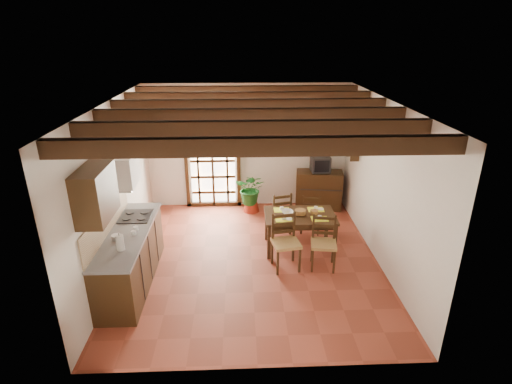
{
  "coord_description": "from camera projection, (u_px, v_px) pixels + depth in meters",
  "views": [
    {
      "loc": [
        -0.18,
        -6.2,
        3.83
      ],
      "look_at": [
        0.1,
        0.4,
        1.15
      ],
      "focal_mm": 28.0,
      "sensor_mm": 36.0,
      "label": 1
    }
  ],
  "objects": [
    {
      "name": "plant_pot",
      "position": [
        251.0,
        206.0,
        9.09
      ],
      "size": [
        0.37,
        0.37,
        0.23
      ],
      "primitive_type": "cone",
      "color": "maroon",
      "rests_on": "ground_plane"
    },
    {
      "name": "kitchen_counter",
      "position": [
        131.0,
        257.0,
        6.38
      ],
      "size": [
        0.64,
        2.25,
        1.38
      ],
      "color": "#332010",
      "rests_on": "ground_plane"
    },
    {
      "name": "french_door",
      "position": [
        212.0,
        157.0,
        8.98
      ],
      "size": [
        1.26,
        0.11,
        2.32
      ],
      "color": "white",
      "rests_on": "ground_plane"
    },
    {
      "name": "wall_shelf",
      "position": [
        353.0,
        152.0,
        8.19
      ],
      "size": [
        0.2,
        0.42,
        0.2
      ],
      "color": "#332010",
      "rests_on": "room_shell"
    },
    {
      "name": "chair_far_left",
      "position": [
        279.0,
        219.0,
        8.07
      ],
      "size": [
        0.5,
        0.48,
        0.9
      ],
      "rotation": [
        0.0,
        0.0,
        3.39
      ],
      "color": "#AA8548",
      "rests_on": "ground_plane"
    },
    {
      "name": "counter_items",
      "position": [
        128.0,
        227.0,
        6.29
      ],
      "size": [
        0.5,
        1.43,
        0.25
      ],
      "color": "black",
      "rests_on": "kitchen_counter"
    },
    {
      "name": "chair_far_right",
      "position": [
        311.0,
        220.0,
        8.1
      ],
      "size": [
        0.47,
        0.45,
        0.85
      ],
      "rotation": [
        0.0,
        0.0,
        2.9
      ],
      "color": "#AA8548",
      "rests_on": "ground_plane"
    },
    {
      "name": "pendant_lamp",
      "position": [
        303.0,
        140.0,
        6.89
      ],
      "size": [
        0.36,
        0.36,
        0.84
      ],
      "color": "black",
      "rests_on": "room_shell"
    },
    {
      "name": "crt_tv",
      "position": [
        320.0,
        164.0,
        8.91
      ],
      "size": [
        0.42,
        0.39,
        0.35
      ],
      "rotation": [
        0.0,
        0.0,
        0.02
      ],
      "color": "black",
      "rests_on": "sideboard"
    },
    {
      "name": "range_hood",
      "position": [
        124.0,
        171.0,
        6.42
      ],
      "size": [
        0.38,
        0.6,
        0.54
      ],
      "color": "white",
      "rests_on": "room_shell"
    },
    {
      "name": "framed_picture",
      "position": [
        359.0,
        126.0,
        7.99
      ],
      "size": [
        0.03,
        0.32,
        0.32
      ],
      "color": "brown",
      "rests_on": "room_shell"
    },
    {
      "name": "table_bowl",
      "position": [
        287.0,
        212.0,
        7.34
      ],
      "size": [
        0.25,
        0.25,
        0.05
      ],
      "primitive_type": "imported",
      "rotation": [
        0.0,
        0.0,
        0.17
      ],
      "color": "white",
      "rests_on": "dining_table"
    },
    {
      "name": "ceiling_beams",
      "position": [
        251.0,
        110.0,
        6.18
      ],
      "size": [
        4.5,
        4.34,
        0.2
      ],
      "color": "black",
      "rests_on": "room_shell"
    },
    {
      "name": "potted_plant",
      "position": [
        251.0,
        188.0,
        8.91
      ],
      "size": [
        2.04,
        1.87,
        1.9
      ],
      "primitive_type": "imported",
      "rotation": [
        0.0,
        0.0,
        -0.28
      ],
      "color": "#144C19",
      "rests_on": "ground_plane"
    },
    {
      "name": "ground_plane",
      "position": [
        251.0,
        259.0,
        7.19
      ],
      "size": [
        5.0,
        5.0,
        0.0
      ],
      "primitive_type": "plane",
      "color": "brown"
    },
    {
      "name": "upper_cabinet",
      "position": [
        95.0,
        194.0,
        5.21
      ],
      "size": [
        0.35,
        0.8,
        0.7
      ],
      "primitive_type": "cube",
      "color": "#332010",
      "rests_on": "room_shell"
    },
    {
      "name": "sideboard",
      "position": [
        319.0,
        190.0,
        9.15
      ],
      "size": [
        1.09,
        0.6,
        0.88
      ],
      "primitive_type": "cube",
      "rotation": [
        0.0,
        0.0,
        -0.14
      ],
      "color": "#332010",
      "rests_on": "ground_plane"
    },
    {
      "name": "table_setting",
      "position": [
        300.0,
        215.0,
        7.32
      ],
      "size": [
        0.94,
        0.63,
        0.09
      ],
      "rotation": [
        0.0,
        0.0,
        -0.01
      ],
      "color": "#F8FF28",
      "rests_on": "dining_table"
    },
    {
      "name": "chair_near_left",
      "position": [
        285.0,
        252.0,
        6.85
      ],
      "size": [
        0.52,
        0.5,
        0.97
      ],
      "rotation": [
        0.0,
        0.0,
        0.18
      ],
      "color": "#AA8548",
      "rests_on": "ground_plane"
    },
    {
      "name": "shelf_vase",
      "position": [
        353.0,
        146.0,
        8.14
      ],
      "size": [
        0.15,
        0.15,
        0.15
      ],
      "primitive_type": "imported",
      "color": "#B2BFB2",
      "rests_on": "wall_shelf"
    },
    {
      "name": "dining_table",
      "position": [
        300.0,
        219.0,
        7.35
      ],
      "size": [
        1.3,
        0.84,
        0.7
      ],
      "rotation": [
        0.0,
        0.0,
        -0.01
      ],
      "color": "#342011",
      "rests_on": "ground_plane"
    },
    {
      "name": "room_shell",
      "position": [
        251.0,
        164.0,
        6.51
      ],
      "size": [
        4.52,
        5.02,
        2.81
      ],
      "color": "silver",
      "rests_on": "ground_plane"
    },
    {
      "name": "fuse_box",
      "position": [
        315.0,
        131.0,
        8.89
      ],
      "size": [
        0.25,
        0.03,
        0.32
      ],
      "primitive_type": "cube",
      "color": "white",
      "rests_on": "room_shell"
    },
    {
      "name": "chair_near_right",
      "position": [
        323.0,
        252.0,
        6.87
      ],
      "size": [
        0.48,
        0.46,
        0.92
      ],
      "rotation": [
        0.0,
        0.0,
        -0.15
      ],
      "color": "#AA8548",
      "rests_on": "ground_plane"
    },
    {
      "name": "shelf_flowers",
      "position": [
        354.0,
        136.0,
        8.06
      ],
      "size": [
        0.14,
        0.14,
        0.36
      ],
      "color": "#F8FF28",
      "rests_on": "shelf_vase"
    }
  ]
}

